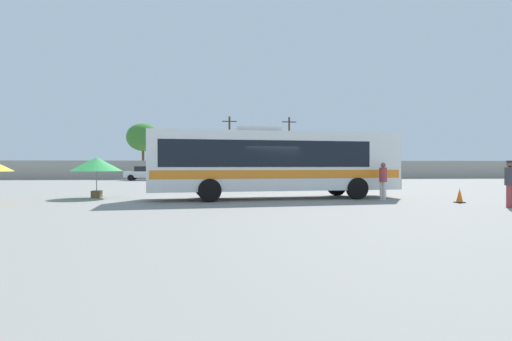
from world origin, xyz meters
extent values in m
plane|color=gray|center=(0.00, 10.00, 0.00)|extent=(300.00, 300.00, 0.00)
cube|color=#9E998C|center=(0.00, 28.52, 1.09)|extent=(80.00, 0.30, 2.17)
cube|color=white|center=(0.29, 0.34, 1.83)|extent=(12.34, 4.03, 2.79)
cube|color=black|center=(-0.31, 0.26, 2.17)|extent=(10.18, 3.79, 1.23)
cube|color=orange|center=(0.29, 0.34, 1.22)|extent=(12.10, 4.02, 0.39)
cube|color=#19212D|center=(6.31, 1.09, 2.34)|extent=(0.32, 2.28, 1.45)
cube|color=orange|center=(6.32, 1.09, 0.78)|extent=(0.37, 2.49, 0.67)
cube|color=#B2B2B2|center=(-0.61, 0.22, 3.35)|extent=(2.36, 1.66, 0.24)
cylinder|color=black|center=(3.86, 2.02, 0.52)|extent=(1.07, 0.43, 1.04)
cylinder|color=black|center=(4.17, -0.41, 0.52)|extent=(1.07, 0.43, 1.04)
cylinder|color=black|center=(-3.17, 1.14, 0.52)|extent=(1.07, 0.43, 1.04)
cylinder|color=black|center=(-2.87, -1.29, 0.52)|extent=(1.07, 0.43, 1.04)
cylinder|color=silver|center=(5.17, -0.92, 0.43)|extent=(0.16, 0.16, 0.86)
cylinder|color=silver|center=(5.26, -1.05, 0.43)|extent=(0.16, 0.16, 0.86)
cylinder|color=#99383D|center=(5.22, -0.98, 1.19)|extent=(0.49, 0.49, 0.68)
sphere|color=brown|center=(5.22, -0.98, 1.65)|extent=(0.23, 0.23, 0.23)
cylinder|color=#99383D|center=(8.64, -4.74, 0.43)|extent=(0.16, 0.16, 0.87)
cylinder|color=#99383D|center=(8.78, -4.66, 0.43)|extent=(0.16, 0.16, 0.87)
cylinder|color=#38383D|center=(8.71, -4.70, 1.21)|extent=(0.49, 0.49, 0.69)
sphere|color=brown|center=(8.71, -4.70, 1.68)|extent=(0.24, 0.24, 0.24)
cylinder|color=#262628|center=(8.71, -4.70, 1.78)|extent=(0.25, 0.25, 0.07)
cylinder|color=gray|center=(-8.59, 1.53, 1.00)|extent=(0.05, 0.05, 1.99)
cone|color=green|center=(-8.59, 1.53, 1.69)|extent=(2.54, 2.54, 0.70)
cube|color=brown|center=(-8.59, 1.53, 0.18)|extent=(0.46, 0.46, 0.36)
cube|color=silver|center=(-10.67, 24.88, 0.65)|extent=(4.10, 1.92, 0.66)
cube|color=black|center=(-10.47, 24.89, 1.25)|extent=(2.28, 1.72, 0.54)
cylinder|color=black|center=(-11.90, 23.96, 0.32)|extent=(0.65, 0.24, 0.64)
cylinder|color=black|center=(-11.95, 25.73, 0.32)|extent=(0.65, 0.24, 0.64)
cylinder|color=black|center=(-9.39, 24.04, 0.32)|extent=(0.65, 0.24, 0.64)
cylinder|color=black|center=(-9.44, 25.80, 0.32)|extent=(0.65, 0.24, 0.64)
cube|color=black|center=(-4.80, 25.07, 0.66)|extent=(4.33, 1.80, 0.67)
cube|color=black|center=(-5.02, 25.07, 1.27)|extent=(2.38, 1.66, 0.55)
cylinder|color=black|center=(-3.46, 25.95, 0.32)|extent=(0.64, 0.22, 0.64)
cylinder|color=black|center=(-3.46, 24.18, 0.32)|extent=(0.64, 0.22, 0.64)
cylinder|color=black|center=(-6.15, 25.95, 0.32)|extent=(0.64, 0.22, 0.64)
cylinder|color=black|center=(-6.15, 24.19, 0.32)|extent=(0.64, 0.22, 0.64)
cube|color=navy|center=(1.42, 25.37, 0.63)|extent=(4.29, 2.04, 0.61)
cube|color=black|center=(1.21, 25.35, 1.18)|extent=(2.40, 1.78, 0.50)
cylinder|color=black|center=(2.66, 26.32, 0.32)|extent=(0.65, 0.26, 0.64)
cylinder|color=black|center=(2.76, 24.56, 0.32)|extent=(0.65, 0.26, 0.64)
cylinder|color=black|center=(0.07, 26.17, 0.32)|extent=(0.65, 0.26, 0.64)
cylinder|color=black|center=(0.17, 24.41, 0.32)|extent=(0.65, 0.26, 0.64)
cylinder|color=#4C3823|center=(-1.40, 30.39, 3.82)|extent=(0.24, 0.24, 7.63)
cube|color=#473321|center=(-1.40, 30.39, 7.03)|extent=(1.80, 0.17, 0.12)
cylinder|color=#4C3823|center=(6.06, 30.55, 3.82)|extent=(0.24, 0.24, 7.64)
cube|color=#473321|center=(6.06, 30.55, 7.04)|extent=(1.80, 0.32, 0.12)
cylinder|color=brown|center=(-12.27, 32.58, 1.87)|extent=(0.32, 0.32, 3.74)
ellipsoid|color=#38752D|center=(-12.27, 32.58, 5.18)|extent=(4.12, 4.12, 3.50)
cylinder|color=brown|center=(-1.84, 31.91, 1.40)|extent=(0.32, 0.32, 2.80)
ellipsoid|color=#38752D|center=(-1.84, 31.91, 4.24)|extent=(4.10, 4.10, 3.49)
cube|color=black|center=(8.01, -2.57, 0.02)|extent=(0.36, 0.36, 0.04)
cone|color=orange|center=(8.01, -2.57, 0.34)|extent=(0.28, 0.28, 0.60)
camera|label=1|loc=(-2.31, -19.25, 1.64)|focal=28.23mm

